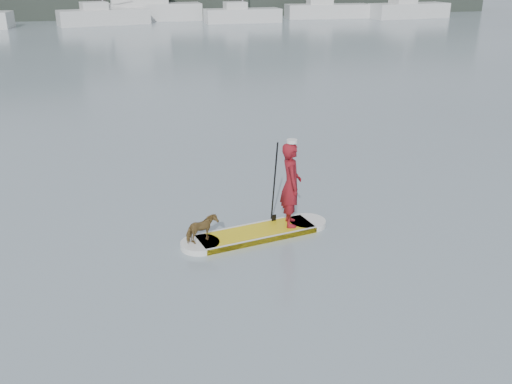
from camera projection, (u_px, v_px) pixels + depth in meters
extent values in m
plane|color=slate|center=(146.00, 192.00, 14.38)|extent=(140.00, 140.00, 0.00)
cube|color=yellow|center=(256.00, 233.00, 12.01)|extent=(2.60, 1.22, 0.12)
cylinder|color=silver|center=(200.00, 245.00, 11.52)|extent=(0.80, 0.80, 0.12)
cylinder|color=silver|center=(308.00, 223.00, 12.50)|extent=(0.80, 0.80, 0.12)
cube|color=silver|center=(249.00, 227.00, 12.33)|extent=(2.47, 0.49, 0.12)
cube|color=silver|center=(264.00, 240.00, 11.70)|extent=(2.47, 0.49, 0.12)
imported|color=maroon|center=(291.00, 185.00, 11.97)|extent=(0.54, 0.73, 1.82)
cylinder|color=silver|center=(292.00, 141.00, 11.62)|extent=(0.22, 0.22, 0.07)
imported|color=brown|center=(202.00, 229.00, 11.42)|extent=(0.72, 0.55, 0.56)
cylinder|color=black|center=(274.00, 183.00, 12.14)|extent=(0.09, 0.30, 1.89)
cube|color=black|center=(274.00, 221.00, 12.47)|extent=(0.10, 0.04, 0.32)
cube|color=silver|center=(104.00, 17.00, 54.11)|extent=(8.76, 4.29, 1.40)
cube|color=silver|center=(94.00, 6.00, 53.37)|extent=(2.68, 2.27, 0.70)
cube|color=silver|center=(243.00, 16.00, 56.23)|extent=(7.48, 2.50, 1.31)
cube|color=silver|center=(235.00, 5.00, 55.68)|extent=(2.11, 1.72, 0.65)
cube|color=silver|center=(328.00, 11.00, 60.94)|extent=(9.12, 3.37, 1.42)
cube|color=silver|center=(320.00, 1.00, 60.40)|extent=(2.64, 2.05, 0.71)
cube|color=silver|center=(150.00, 12.00, 58.16)|extent=(10.36, 3.40, 1.68)
cube|color=silver|center=(409.00, 11.00, 61.07)|extent=(8.83, 3.71, 1.51)
cube|color=silver|center=(403.00, 0.00, 60.37)|extent=(2.60, 2.21, 0.76)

